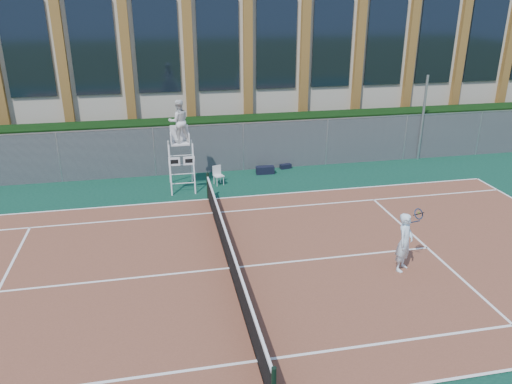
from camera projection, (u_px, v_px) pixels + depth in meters
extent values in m
plane|color=#233814|center=(230.00, 269.00, 14.78)|extent=(120.00, 120.00, 0.00)
cube|color=#0B3225|center=(225.00, 253.00, 15.69)|extent=(36.00, 20.00, 0.01)
cube|color=brown|center=(230.00, 268.00, 14.77)|extent=(23.77, 10.97, 0.02)
cylinder|color=black|center=(208.00, 186.00, 19.68)|extent=(0.10, 0.10, 1.10)
cube|color=black|center=(229.00, 255.00, 14.61)|extent=(0.03, 11.00, 0.86)
cube|color=white|center=(229.00, 241.00, 14.44)|extent=(0.06, 11.20, 0.07)
cube|color=black|center=(197.00, 143.00, 23.49)|extent=(40.00, 1.40, 2.20)
cube|color=beige|center=(183.00, 60.00, 29.72)|extent=(44.00, 10.00, 8.00)
cylinder|color=#9EA0A5|center=(423.00, 118.00, 23.95)|extent=(0.12, 0.12, 4.11)
cylinder|color=white|center=(170.00, 171.00, 20.06)|extent=(0.06, 0.57, 2.06)
cylinder|color=white|center=(194.00, 169.00, 20.24)|extent=(0.06, 0.57, 2.06)
cylinder|color=white|center=(169.00, 163.00, 21.02)|extent=(0.06, 0.57, 2.06)
cylinder|color=white|center=(192.00, 161.00, 21.20)|extent=(0.06, 0.57, 2.06)
cube|color=white|center=(180.00, 143.00, 20.27)|extent=(0.74, 0.63, 0.06)
cube|color=white|center=(179.00, 133.00, 20.40)|extent=(0.74, 0.05, 0.63)
cube|color=white|center=(174.00, 162.00, 20.06)|extent=(0.46, 0.03, 0.36)
cube|color=white|center=(189.00, 161.00, 20.17)|extent=(0.46, 0.03, 0.36)
imported|color=silver|center=(179.00, 121.00, 19.99)|extent=(0.95, 0.79, 1.74)
cube|color=silver|center=(219.00, 176.00, 21.21)|extent=(0.48, 0.48, 0.04)
cube|color=silver|center=(217.00, 170.00, 21.27)|extent=(0.37, 0.16, 0.40)
cylinder|color=silver|center=(217.00, 182.00, 21.09)|extent=(0.03, 0.03, 0.38)
cylinder|color=silver|center=(224.00, 181.00, 21.24)|extent=(0.03, 0.03, 0.38)
cylinder|color=silver|center=(214.00, 180.00, 21.34)|extent=(0.03, 0.03, 0.38)
cylinder|color=silver|center=(220.00, 179.00, 21.48)|extent=(0.03, 0.03, 0.38)
cube|color=black|center=(265.00, 170.00, 22.60)|extent=(0.82, 0.35, 0.35)
cube|color=black|center=(286.00, 166.00, 23.31)|extent=(0.56, 0.33, 0.21)
imported|color=white|center=(405.00, 242.00, 14.39)|extent=(0.77, 0.75, 1.78)
torus|color=#122746|center=(419.00, 214.00, 14.42)|extent=(0.38, 0.30, 0.30)
sphere|color=#CCE533|center=(419.00, 213.00, 14.62)|extent=(0.07, 0.07, 0.07)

